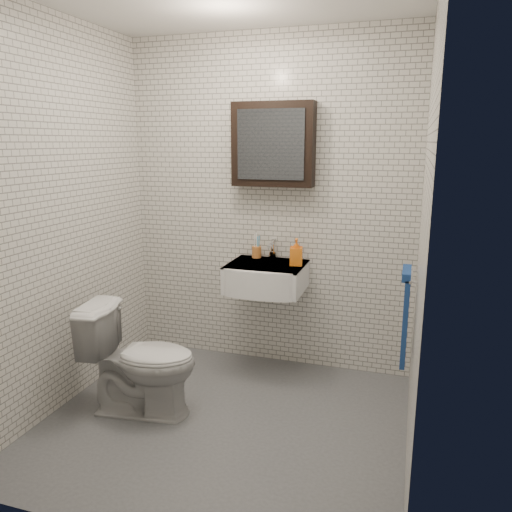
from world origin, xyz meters
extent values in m
cube|color=#505258|center=(0.00, 0.00, 0.01)|extent=(2.20, 2.00, 0.01)
cube|color=silver|center=(0.00, 1.00, 1.25)|extent=(2.20, 0.02, 2.50)
cube|color=silver|center=(0.00, -1.00, 1.25)|extent=(2.20, 0.02, 2.50)
cube|color=silver|center=(-1.10, 0.00, 1.25)|extent=(0.02, 2.00, 2.50)
cube|color=silver|center=(1.10, 0.00, 1.25)|extent=(0.02, 2.00, 2.50)
cube|color=white|center=(0.05, 0.78, 0.75)|extent=(0.55, 0.45, 0.20)
cylinder|color=silver|center=(0.05, 0.80, 0.84)|extent=(0.31, 0.31, 0.02)
cylinder|color=silver|center=(0.05, 0.80, 0.85)|extent=(0.04, 0.04, 0.01)
cube|color=white|center=(0.05, 0.78, 0.84)|extent=(0.55, 0.45, 0.01)
cylinder|color=silver|center=(0.05, 0.94, 0.88)|extent=(0.06, 0.06, 0.06)
cylinder|color=silver|center=(0.05, 0.94, 0.94)|extent=(0.03, 0.03, 0.08)
cylinder|color=silver|center=(0.05, 0.88, 0.97)|extent=(0.02, 0.12, 0.02)
cube|color=silver|center=(0.05, 0.97, 0.99)|extent=(0.02, 0.09, 0.01)
cube|color=black|center=(0.05, 0.93, 1.70)|extent=(0.60, 0.14, 0.60)
cube|color=#3F444C|center=(0.05, 0.85, 1.70)|extent=(0.49, 0.01, 0.49)
cylinder|color=silver|center=(1.06, 0.35, 0.95)|extent=(0.02, 0.30, 0.02)
cylinder|color=silver|center=(1.08, 0.48, 0.95)|extent=(0.04, 0.02, 0.02)
cylinder|color=silver|center=(1.08, 0.22, 0.95)|extent=(0.04, 0.02, 0.02)
cube|color=#224D9F|center=(1.05, 0.35, 0.68)|extent=(0.03, 0.26, 0.54)
cube|color=#224D9F|center=(1.04, 0.35, 0.96)|extent=(0.05, 0.26, 0.05)
cylinder|color=#C87332|center=(-0.08, 0.94, 0.89)|extent=(0.08, 0.08, 0.09)
cylinder|color=white|center=(-0.09, 0.93, 0.95)|extent=(0.02, 0.03, 0.17)
cylinder|color=#45A6DD|center=(-0.07, 0.93, 0.94)|extent=(0.01, 0.02, 0.15)
cylinder|color=white|center=(-0.08, 0.95, 0.96)|extent=(0.02, 0.03, 0.18)
cylinder|color=#45A6DD|center=(-0.06, 0.95, 0.95)|extent=(0.02, 0.04, 0.16)
imported|color=orange|center=(0.27, 0.80, 0.95)|extent=(0.10, 0.10, 0.20)
imported|color=silver|center=(-0.55, -0.03, 0.36)|extent=(0.76, 0.50, 0.72)
camera|label=1|loc=(1.05, -2.62, 1.72)|focal=35.00mm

